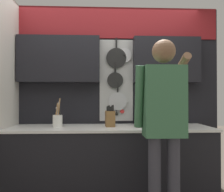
% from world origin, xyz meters
% --- Properties ---
extents(base_cabinet_counter, '(2.50, 0.67, 0.89)m').
position_xyz_m(base_cabinet_counter, '(0.00, -0.00, 0.44)').
color(base_cabinet_counter, black).
rests_on(base_cabinet_counter, ground_plane).
extents(back_wall_unit, '(3.07, 0.20, 2.52)m').
position_xyz_m(back_wall_unit, '(-0.01, 0.30, 1.50)').
color(back_wall_unit, black).
rests_on(back_wall_unit, ground_plane).
extents(microwave, '(0.51, 0.37, 0.29)m').
position_xyz_m(microwave, '(0.61, 0.01, 1.04)').
color(microwave, silver).
rests_on(microwave, base_cabinet_counter).
extents(knife_block, '(0.13, 0.16, 0.27)m').
position_xyz_m(knife_block, '(-0.01, 0.01, 0.99)').
color(knife_block, brown).
rests_on(knife_block, base_cabinet_counter).
extents(utensil_crock, '(0.12, 0.12, 0.36)m').
position_xyz_m(utensil_crock, '(-0.66, 0.01, 0.98)').
color(utensil_crock, white).
rests_on(utensil_crock, base_cabinet_counter).
extents(person, '(0.54, 0.66, 1.80)m').
position_xyz_m(person, '(0.48, -0.68, 1.08)').
color(person, '#383842').
rests_on(person, ground_plane).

